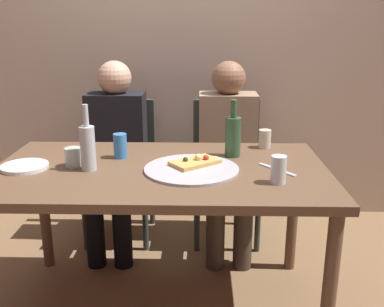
% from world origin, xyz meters
% --- Properties ---
extents(ground_plane, '(8.00, 8.00, 0.00)m').
position_xyz_m(ground_plane, '(0.00, 0.00, 0.00)').
color(ground_plane, brown).
extents(back_wall, '(6.00, 0.10, 2.60)m').
position_xyz_m(back_wall, '(0.00, 1.23, 1.30)').
color(back_wall, '#BCA893').
rests_on(back_wall, ground_plane).
extents(dining_table, '(1.55, 0.87, 0.75)m').
position_xyz_m(dining_table, '(0.00, 0.00, 0.67)').
color(dining_table, brown).
rests_on(dining_table, ground_plane).
extents(pizza_tray, '(0.43, 0.43, 0.01)m').
position_xyz_m(pizza_tray, '(0.15, -0.04, 0.75)').
color(pizza_tray, '#ADADB2').
rests_on(pizza_tray, dining_table).
extents(pizza_slice_last, '(0.25, 0.24, 0.05)m').
position_xyz_m(pizza_slice_last, '(0.16, 0.02, 0.77)').
color(pizza_slice_last, tan).
rests_on(pizza_slice_last, pizza_tray).
extents(wine_bottle, '(0.08, 0.08, 0.29)m').
position_xyz_m(wine_bottle, '(0.35, 0.19, 0.85)').
color(wine_bottle, '#2D5133').
rests_on(wine_bottle, dining_table).
extents(beer_bottle, '(0.07, 0.07, 0.30)m').
position_xyz_m(beer_bottle, '(-0.32, -0.04, 0.86)').
color(beer_bottle, '#B2BCC1').
rests_on(beer_bottle, dining_table).
extents(tumbler_near, '(0.08, 0.08, 0.09)m').
position_xyz_m(tumbler_near, '(-0.41, 0.01, 0.79)').
color(tumbler_near, '#B7C6BC').
rests_on(tumbler_near, dining_table).
extents(tumbler_far, '(0.07, 0.07, 0.10)m').
position_xyz_m(tumbler_far, '(0.53, 0.34, 0.80)').
color(tumbler_far, beige).
rests_on(tumbler_far, dining_table).
extents(wine_glass, '(0.07, 0.07, 0.12)m').
position_xyz_m(wine_glass, '(0.51, -0.19, 0.81)').
color(wine_glass, silver).
rests_on(wine_glass, dining_table).
extents(soda_can, '(0.07, 0.07, 0.12)m').
position_xyz_m(soda_can, '(-0.21, 0.15, 0.81)').
color(soda_can, '#337AC1').
rests_on(soda_can, dining_table).
extents(plate_stack, '(0.21, 0.21, 0.02)m').
position_xyz_m(plate_stack, '(-0.62, -0.03, 0.76)').
color(plate_stack, white).
rests_on(plate_stack, dining_table).
extents(table_knife, '(0.15, 0.18, 0.01)m').
position_xyz_m(table_knife, '(0.54, -0.03, 0.75)').
color(table_knife, '#B7B7BC').
rests_on(table_knife, dining_table).
extents(chair_left, '(0.44, 0.44, 0.90)m').
position_xyz_m(chair_left, '(-0.35, 0.84, 0.51)').
color(chair_left, '#2D3833').
rests_on(chair_left, ground_plane).
extents(chair_right, '(0.44, 0.44, 0.90)m').
position_xyz_m(chair_right, '(0.36, 0.84, 0.51)').
color(chair_right, '#2D3833').
rests_on(chair_right, ground_plane).
extents(guest_in_sweater, '(0.36, 0.56, 1.17)m').
position_xyz_m(guest_in_sweater, '(-0.35, 0.68, 0.64)').
color(guest_in_sweater, black).
rests_on(guest_in_sweater, ground_plane).
extents(guest_in_beanie, '(0.36, 0.56, 1.17)m').
position_xyz_m(guest_in_beanie, '(0.36, 0.68, 0.64)').
color(guest_in_beanie, '#937A60').
rests_on(guest_in_beanie, ground_plane).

